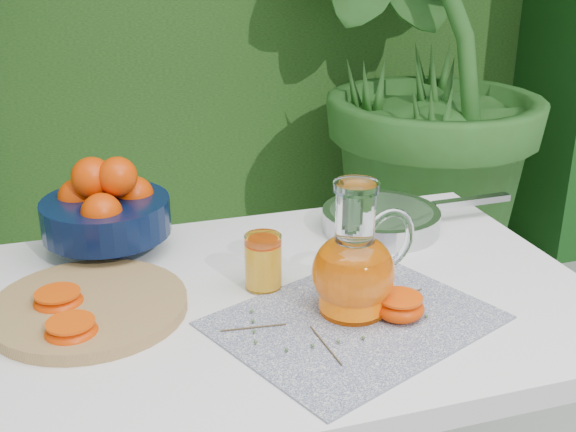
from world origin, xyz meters
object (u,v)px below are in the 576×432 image
object	(u,v)px
white_table	(291,335)
juice_pitcher	(355,268)
fruit_bowl	(106,208)
cutting_board	(89,307)
saute_pan	(383,219)

from	to	relation	value
white_table	juice_pitcher	distance (m)	0.20
fruit_bowl	juice_pitcher	xyz separation A→B (m)	(0.35, -0.35, -0.01)
white_table	cutting_board	distance (m)	0.34
juice_pitcher	saute_pan	bearing A→B (deg)	58.07
white_table	cutting_board	size ratio (longest dim) A/B	3.23
juice_pitcher	white_table	bearing A→B (deg)	128.62
white_table	juice_pitcher	bearing A→B (deg)	-51.38
juice_pitcher	cutting_board	bearing A→B (deg)	162.67
cutting_board	juice_pitcher	size ratio (longest dim) A/B	1.44
cutting_board	saute_pan	size ratio (longest dim) A/B	0.75
white_table	cutting_board	xyz separation A→B (m)	(-0.33, 0.03, 0.09)
fruit_bowl	saute_pan	bearing A→B (deg)	-6.79
cutting_board	juice_pitcher	xyz separation A→B (m)	(0.40, -0.12, 0.07)
white_table	saute_pan	bearing A→B (deg)	38.02
white_table	juice_pitcher	xyz separation A→B (m)	(0.07, -0.09, 0.16)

